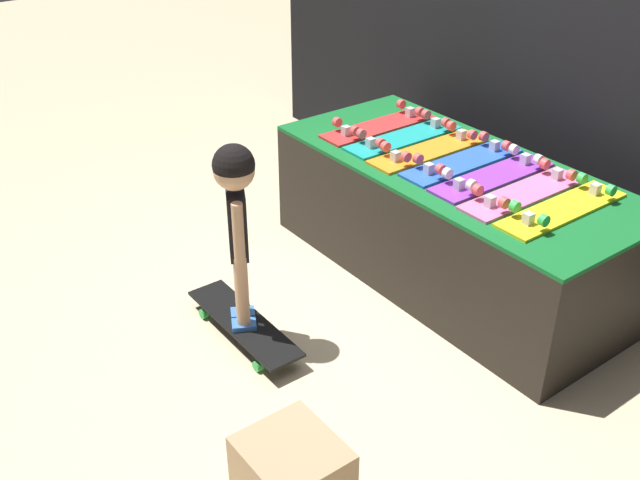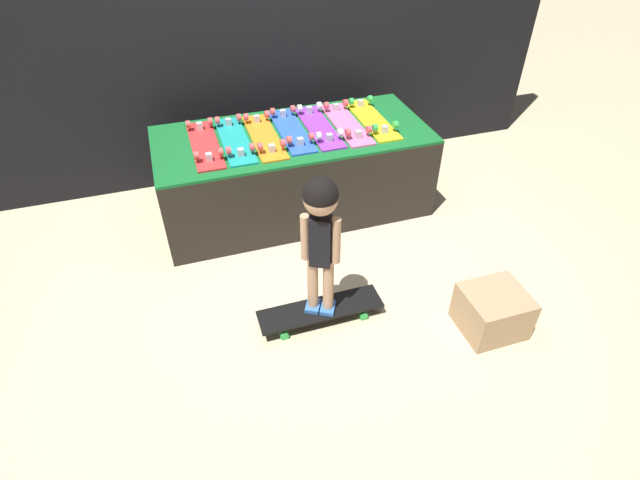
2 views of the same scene
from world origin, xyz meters
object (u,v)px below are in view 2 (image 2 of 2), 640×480
(skateboard_orange_on_rack, at_px, (264,136))
(skateboard_blue_on_rack, at_px, (291,130))
(child, at_px, (321,224))
(storage_box, at_px, (493,311))
(skateboard_pink_on_rack, at_px, (346,123))
(skateboard_yellow_on_rack, at_px, (372,118))
(skateboard_purple_on_rack, at_px, (319,126))
(skateboard_teal_on_rack, at_px, (235,139))
(skateboard_red_on_rack, at_px, (205,144))
(skateboard_on_floor, at_px, (320,310))

(skateboard_orange_on_rack, distance_m, skateboard_blue_on_rack, 0.21)
(child, xyz_separation_m, storage_box, (0.94, -0.37, -0.59))
(skateboard_orange_on_rack, relative_size, skateboard_blue_on_rack, 1.00)
(skateboard_pink_on_rack, distance_m, skateboard_yellow_on_rack, 0.21)
(skateboard_purple_on_rack, xyz_separation_m, skateboard_yellow_on_rack, (0.42, -0.00, 0.00))
(child, bearing_deg, skateboard_teal_on_rack, 129.26)
(skateboard_purple_on_rack, height_order, skateboard_pink_on_rack, same)
(skateboard_red_on_rack, xyz_separation_m, skateboard_blue_on_rack, (0.63, 0.02, 0.00))
(skateboard_teal_on_rack, bearing_deg, skateboard_purple_on_rack, 1.56)
(skateboard_orange_on_rack, bearing_deg, skateboard_purple_on_rack, 3.75)
(skateboard_purple_on_rack, relative_size, storage_box, 2.00)
(skateboard_orange_on_rack, xyz_separation_m, skateboard_purple_on_rack, (0.42, 0.03, 0.00))
(skateboard_orange_on_rack, xyz_separation_m, skateboard_pink_on_rack, (0.63, 0.01, 0.00))
(skateboard_yellow_on_rack, xyz_separation_m, storage_box, (0.14, -1.59, -0.53))
(skateboard_teal_on_rack, xyz_separation_m, skateboard_on_floor, (0.24, -1.21, -0.59))
(skateboard_red_on_rack, relative_size, skateboard_on_floor, 0.95)
(skateboard_red_on_rack, bearing_deg, storage_box, -48.61)
(skateboard_teal_on_rack, bearing_deg, skateboard_yellow_on_rack, 0.66)
(skateboard_purple_on_rack, height_order, child, child)
(skateboard_blue_on_rack, bearing_deg, skateboard_orange_on_rack, -171.30)
(skateboard_red_on_rack, xyz_separation_m, skateboard_teal_on_rack, (0.21, 0.00, 0.00))
(skateboard_pink_on_rack, bearing_deg, skateboard_teal_on_rack, -179.93)
(skateboard_red_on_rack, xyz_separation_m, skateboard_pink_on_rack, (1.04, 0.00, 0.00))
(skateboard_purple_on_rack, relative_size, skateboard_on_floor, 0.95)
(skateboard_yellow_on_rack, bearing_deg, skateboard_teal_on_rack, -179.34)
(skateboard_purple_on_rack, relative_size, child, 0.79)
(skateboard_teal_on_rack, distance_m, skateboard_orange_on_rack, 0.21)
(skateboard_pink_on_rack, bearing_deg, skateboard_orange_on_rack, -178.96)
(skateboard_teal_on_rack, relative_size, skateboard_orange_on_rack, 1.00)
(skateboard_red_on_rack, relative_size, skateboard_blue_on_rack, 1.00)
(skateboard_blue_on_rack, distance_m, skateboard_purple_on_rack, 0.21)
(skateboard_teal_on_rack, distance_m, skateboard_blue_on_rack, 0.42)
(skateboard_yellow_on_rack, height_order, child, child)
(skateboard_teal_on_rack, height_order, skateboard_on_floor, skateboard_teal_on_rack)
(skateboard_teal_on_rack, xyz_separation_m, skateboard_orange_on_rack, (0.21, -0.01, 0.00))
(skateboard_blue_on_rack, distance_m, skateboard_yellow_on_rack, 0.63)
(skateboard_yellow_on_rack, bearing_deg, skateboard_pink_on_rack, -176.97)
(skateboard_orange_on_rack, height_order, skateboard_blue_on_rack, same)
(skateboard_pink_on_rack, xyz_separation_m, storage_box, (0.35, -1.58, -0.53))
(skateboard_pink_on_rack, relative_size, storage_box, 2.00)
(skateboard_yellow_on_rack, distance_m, child, 1.46)
(skateboard_purple_on_rack, relative_size, skateboard_yellow_on_rack, 1.00)
(skateboard_orange_on_rack, relative_size, skateboard_pink_on_rack, 1.00)
(skateboard_red_on_rack, xyz_separation_m, skateboard_on_floor, (0.45, -1.21, -0.59))
(skateboard_teal_on_rack, distance_m, child, 1.23)
(skateboard_teal_on_rack, relative_size, skateboard_blue_on_rack, 1.00)
(skateboard_on_floor, bearing_deg, skateboard_teal_on_rack, 101.29)
(skateboard_pink_on_rack, height_order, storage_box, skateboard_pink_on_rack)
(skateboard_blue_on_rack, xyz_separation_m, storage_box, (0.77, -1.60, -0.53))
(skateboard_teal_on_rack, relative_size, child, 0.79)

